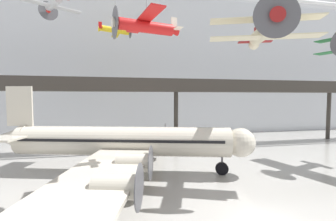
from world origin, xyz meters
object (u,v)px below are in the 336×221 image
object	(u,v)px
airliner_silver_main	(121,142)
suspended_plane_cream_biplane	(264,32)
suspended_plane_red_highwing	(146,26)
suspended_plane_silver_racer	(53,4)
suspended_plane_yellow_lowwing	(116,30)

from	to	relation	value
airliner_silver_main	suspended_plane_cream_biplane	distance (m)	17.55
suspended_plane_red_highwing	suspended_plane_silver_racer	bearing A→B (deg)	-61.11
suspended_plane_silver_racer	suspended_plane_red_highwing	distance (m)	15.44
airliner_silver_main	suspended_plane_cream_biplane	bearing A→B (deg)	-5.69
suspended_plane_red_highwing	airliner_silver_main	bearing A→B (deg)	-83.69
suspended_plane_cream_biplane	suspended_plane_red_highwing	size ratio (longest dim) A/B	0.98
airliner_silver_main	suspended_plane_red_highwing	xyz separation A→B (m)	(2.00, -5.96, 10.22)
suspended_plane_yellow_lowwing	suspended_plane_silver_racer	bearing A→B (deg)	-133.96
airliner_silver_main	suspended_plane_silver_racer	size ratio (longest dim) A/B	5.16
suspended_plane_yellow_lowwing	suspended_plane_red_highwing	xyz separation A→B (m)	(2.73, -20.75, -5.47)
suspended_plane_silver_racer	suspended_plane_yellow_lowwing	world-z (taller)	same
suspended_plane_silver_racer	suspended_plane_cream_biplane	xyz separation A→B (m)	(20.53, -9.96, -4.81)
suspended_plane_cream_biplane	suspended_plane_yellow_lowwing	bearing A→B (deg)	-124.67
suspended_plane_yellow_lowwing	airliner_silver_main	bearing A→B (deg)	-96.41
suspended_plane_silver_racer	suspended_plane_yellow_lowwing	xyz separation A→B (m)	(6.81, 9.83, 0.18)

